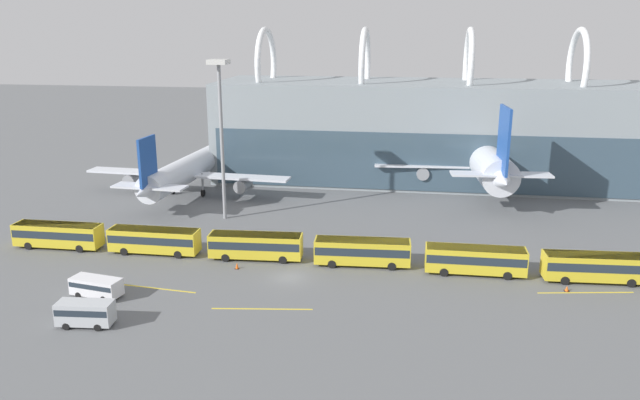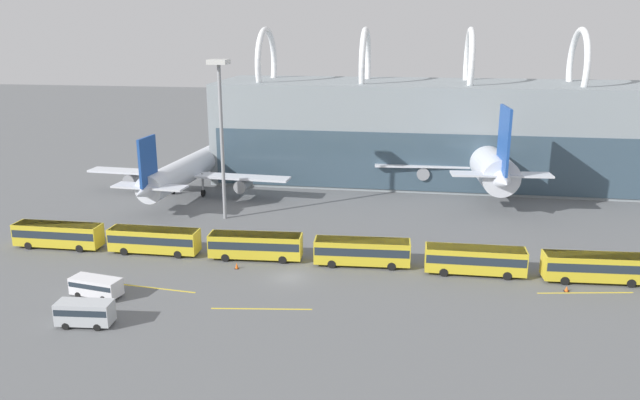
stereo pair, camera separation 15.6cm
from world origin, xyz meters
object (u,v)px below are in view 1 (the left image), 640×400
(floodlight_mast, at_px, (220,107))
(traffic_cone_0, at_px, (567,289))
(airliner_at_gate_far, at_px, (483,158))
(service_van_crossing, at_px, (85,312))
(traffic_cone_1, at_px, (237,266))
(shuttle_bus_4, at_px, (475,259))
(shuttle_bus_0, at_px, (58,234))
(shuttle_bus_1, at_px, (154,239))
(shuttle_bus_2, at_px, (256,245))
(service_van_foreground, at_px, (96,286))
(shuttle_bus_3, at_px, (362,250))
(shuttle_bus_5, at_px, (596,266))
(airliner_at_gate_near, at_px, (188,170))

(floodlight_mast, xyz_separation_m, traffic_cone_0, (45.12, -20.03, -16.48))
(airliner_at_gate_far, relative_size, service_van_crossing, 7.03)
(floodlight_mast, bearing_deg, traffic_cone_1, -68.73)
(shuttle_bus_4, distance_m, floodlight_mast, 41.89)
(airliner_at_gate_far, xyz_separation_m, shuttle_bus_0, (-57.25, -38.41, -3.99))
(shuttle_bus_1, relative_size, shuttle_bus_2, 0.99)
(shuttle_bus_1, distance_m, service_van_foreground, 13.56)
(airliner_at_gate_far, xyz_separation_m, service_van_foreground, (-44.73, -51.98, -4.63))
(shuttle_bus_1, distance_m, shuttle_bus_3, 26.53)
(shuttle_bus_5, relative_size, floodlight_mast, 0.50)
(shuttle_bus_4, height_order, shuttle_bus_5, same)
(shuttle_bus_1, height_order, shuttle_bus_3, same)
(traffic_cone_0, relative_size, traffic_cone_1, 0.77)
(airliner_at_gate_near, xyz_separation_m, traffic_cone_1, (17.86, -31.87, -3.98))
(shuttle_bus_1, distance_m, traffic_cone_1, 12.42)
(airliner_at_gate_far, bearing_deg, shuttle_bus_0, 118.93)
(service_van_crossing, bearing_deg, shuttle_bus_0, 121.55)
(shuttle_bus_2, relative_size, traffic_cone_1, 15.03)
(service_van_foreground, bearing_deg, shuttle_bus_3, -143.82)
(service_van_foreground, height_order, traffic_cone_0, service_van_foreground)
(traffic_cone_0, bearing_deg, airliner_at_gate_near, 149.58)
(traffic_cone_0, bearing_deg, shuttle_bus_2, 173.38)
(shuttle_bus_3, xyz_separation_m, traffic_cone_1, (-14.70, -3.48, -1.52))
(traffic_cone_1, bearing_deg, airliner_at_gate_near, 119.26)
(shuttle_bus_2, height_order, traffic_cone_1, shuttle_bus_2)
(airliner_at_gate_near, distance_m, shuttle_bus_0, 29.39)
(airliner_at_gate_far, bearing_deg, shuttle_bus_4, 168.95)
(airliner_at_gate_far, bearing_deg, shuttle_bus_3, 150.64)
(service_van_crossing, bearing_deg, shuttle_bus_4, 21.83)
(service_van_foreground, relative_size, traffic_cone_0, 9.67)
(airliner_at_gate_far, height_order, service_van_crossing, airliner_at_gate_far)
(airliner_at_gate_near, height_order, floodlight_mast, floodlight_mast)
(service_van_foreground, distance_m, service_van_crossing, 6.85)
(shuttle_bus_5, bearing_deg, traffic_cone_0, -141.11)
(shuttle_bus_3, distance_m, service_van_foreground, 30.46)
(service_van_crossing, height_order, floodlight_mast, floodlight_mast)
(shuttle_bus_2, relative_size, floodlight_mast, 0.50)
(airliner_at_gate_far, bearing_deg, floodlight_mast, 114.68)
(service_van_foreground, relative_size, service_van_crossing, 1.05)
(airliner_at_gate_far, bearing_deg, traffic_cone_0, -177.65)
(shuttle_bus_1, bearing_deg, service_van_foreground, -93.37)
(shuttle_bus_5, bearing_deg, traffic_cone_1, -179.70)
(airliner_at_gate_near, distance_m, service_van_crossing, 49.07)
(shuttle_bus_3, height_order, traffic_cone_0, shuttle_bus_3)
(shuttle_bus_0, height_order, floodlight_mast, floodlight_mast)
(shuttle_bus_2, bearing_deg, service_van_foreground, -139.28)
(airliner_at_gate_near, height_order, shuttle_bus_3, airliner_at_gate_near)
(shuttle_bus_3, bearing_deg, traffic_cone_0, -13.47)
(service_van_foreground, bearing_deg, airliner_at_gate_far, -120.96)
(shuttle_bus_0, height_order, service_van_foreground, shuttle_bus_0)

